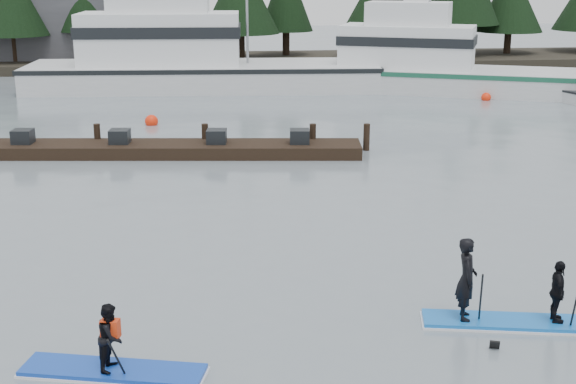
{
  "coord_description": "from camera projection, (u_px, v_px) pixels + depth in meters",
  "views": [
    {
      "loc": [
        -2.23,
        -13.42,
        6.62
      ],
      "look_at": [
        0.0,
        6.0,
        1.1
      ],
      "focal_mm": 50.0,
      "sensor_mm": 36.0,
      "label": 1
    }
  ],
  "objects": [
    {
      "name": "far_shore",
      "position": [
        228.0,
        62.0,
        54.95
      ],
      "size": [
        70.0,
        8.0,
        0.6
      ],
      "primitive_type": "cube",
      "color": "#2D281E",
      "rests_on": "ground"
    },
    {
      "name": "fishing_boat_large",
      "position": [
        192.0,
        74.0,
        44.59
      ],
      "size": [
        19.5,
        6.54,
        10.66
      ],
      "rotation": [
        0.0,
        0.0,
        -0.06
      ],
      "color": "silver",
      "rests_on": "ground"
    },
    {
      "name": "buoy_b",
      "position": [
        152.0,
        125.0,
        34.66
      ],
      "size": [
        0.57,
        0.57,
        0.57
      ],
      "primitive_type": "sphere",
      "color": "#FE2B0C",
      "rests_on": "ground"
    },
    {
      "name": "treeline",
      "position": [
        228.0,
        66.0,
        55.03
      ],
      "size": [
        60.0,
        4.0,
        8.0
      ],
      "primitive_type": null,
      "color": "black",
      "rests_on": "ground"
    },
    {
      "name": "floating_dock",
      "position": [
        176.0,
        149.0,
        29.03
      ],
      "size": [
        13.53,
        3.29,
        0.45
      ],
      "primitive_type": "cube",
      "rotation": [
        0.0,
        0.0,
        -0.11
      ],
      "color": "black",
      "rests_on": "ground"
    },
    {
      "name": "fishing_boat_medium",
      "position": [
        432.0,
        78.0,
        44.02
      ],
      "size": [
        16.38,
        10.29,
        9.25
      ],
      "rotation": [
        0.0,
        0.0,
        -0.4
      ],
      "color": "silver",
      "rests_on": "ground"
    },
    {
      "name": "waterfront_building",
      "position": [
        21.0,
        29.0,
        54.73
      ],
      "size": [
        18.0,
        6.0,
        5.0
      ],
      "primitive_type": "cube",
      "color": "#4C4C51",
      "rests_on": "ground"
    },
    {
      "name": "buoy_c",
      "position": [
        486.0,
        100.0,
        41.03
      ],
      "size": [
        0.49,
        0.49,
        0.49
      ],
      "primitive_type": "sphere",
      "color": "#FE2B0C",
      "rests_on": "ground"
    },
    {
      "name": "paddleboard_duo",
      "position": [
        505.0,
        295.0,
        15.19
      ],
      "size": [
        3.24,
        1.56,
        2.21
      ],
      "rotation": [
        0.0,
        0.0,
        -0.21
      ],
      "color": "blue",
      "rests_on": "ground"
    },
    {
      "name": "paddleboard_solo",
      "position": [
        112.0,
        353.0,
        13.38
      ],
      "size": [
        3.19,
        1.51,
        1.77
      ],
      "rotation": [
        0.0,
        0.0,
        -0.25
      ],
      "color": "#123EB0",
      "rests_on": "ground"
    },
    {
      "name": "ground",
      "position": [
        325.0,
        336.0,
        14.87
      ],
      "size": [
        160.0,
        160.0,
        0.0
      ],
      "primitive_type": "plane",
      "color": "slate",
      "rests_on": "ground"
    }
  ]
}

